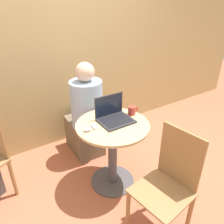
{
  "coord_description": "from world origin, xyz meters",
  "views": [
    {
      "loc": [
        -0.99,
        -1.5,
        1.8
      ],
      "look_at": [
        0.03,
        0.05,
        0.84
      ],
      "focal_mm": 35.0,
      "sensor_mm": 36.0,
      "label": 1
    }
  ],
  "objects_px": {
    "laptop": "(114,116)",
    "person_seated": "(86,118)",
    "cell_phone": "(95,127)",
    "chair_empty": "(167,185)"
  },
  "relations": [
    {
      "from": "cell_phone",
      "to": "person_seated",
      "type": "bearing_deg",
      "value": 72.1
    },
    {
      "from": "cell_phone",
      "to": "chair_empty",
      "type": "xyz_separation_m",
      "value": [
        0.25,
        -0.72,
        -0.26
      ]
    },
    {
      "from": "chair_empty",
      "to": "cell_phone",
      "type": "bearing_deg",
      "value": 108.89
    },
    {
      "from": "laptop",
      "to": "person_seated",
      "type": "relative_size",
      "value": 0.26
    },
    {
      "from": "chair_empty",
      "to": "person_seated",
      "type": "distance_m",
      "value": 1.31
    },
    {
      "from": "cell_phone",
      "to": "chair_empty",
      "type": "distance_m",
      "value": 0.81
    },
    {
      "from": "cell_phone",
      "to": "person_seated",
      "type": "xyz_separation_m",
      "value": [
        0.19,
        0.59,
        -0.25
      ]
    },
    {
      "from": "laptop",
      "to": "cell_phone",
      "type": "distance_m",
      "value": 0.23
    },
    {
      "from": "cell_phone",
      "to": "person_seated",
      "type": "distance_m",
      "value": 0.66
    },
    {
      "from": "cell_phone",
      "to": "chair_empty",
      "type": "relative_size",
      "value": 0.11
    }
  ]
}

